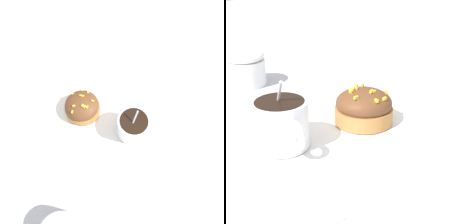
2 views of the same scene
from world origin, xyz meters
TOP-DOWN VIEW (x-y plane):
  - ground_plane at (0.00, 0.00)m, footprint 3.00×3.00m
  - paper_napkin at (0.00, 0.00)m, footprint 0.35×0.33m
  - coffee_cup at (-0.07, 0.01)m, footprint 0.08×0.10m
  - frosted_pastry at (0.07, 0.01)m, footprint 0.09×0.09m
  - sugar_bowl at (-0.02, 0.28)m, footprint 0.08×0.08m

SIDE VIEW (x-z plane):
  - ground_plane at x=0.00m, z-range 0.00..0.00m
  - paper_napkin at x=0.00m, z-range 0.00..0.00m
  - frosted_pastry at x=0.07m, z-range 0.00..0.06m
  - sugar_bowl at x=-0.02m, z-range 0.00..0.07m
  - coffee_cup at x=-0.07m, z-range -0.01..0.09m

